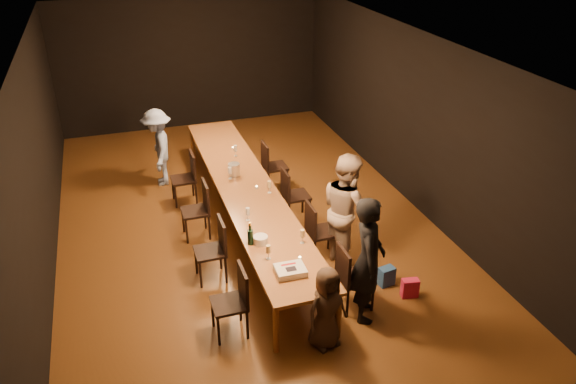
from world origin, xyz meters
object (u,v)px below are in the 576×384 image
object	(u,v)px
chair_right_0	(356,277)
chair_left_2	(195,211)
table	(246,190)
woman_tan	(347,209)
chair_right_3	(275,166)
chair_right_1	(322,231)
chair_left_0	(229,303)
chair_right_2	(296,195)
plate_stack	(260,240)
man_blue	(158,148)
child	(326,308)
ice_bucket	(234,170)
chair_left_1	(210,251)
woman_birthday	(368,259)
champagne_bottle	(250,233)
chair_left_3	(183,179)
birthday_cake	(290,270)

from	to	relation	value
chair_right_0	chair_left_2	xyz separation A→B (m)	(-1.70, 2.40, 0.00)
table	chair_left_2	world-z (taller)	chair_left_2
table	woman_tan	bearing A→B (deg)	-49.86
chair_left_2	chair_right_3	bearing A→B (deg)	-54.78
chair_right_1	chair_left_0	distance (m)	2.08
chair_right_2	plate_stack	bearing A→B (deg)	-33.05
plate_stack	man_blue	bearing A→B (deg)	103.83
child	ice_bucket	distance (m)	3.46
child	chair_right_1	bearing A→B (deg)	54.52
chair_left_0	chair_left_1	size ratio (longest dim) A/B	1.00
table	plate_stack	distance (m)	1.68
chair_right_3	woman_birthday	bearing A→B (deg)	0.81
child	chair_right_3	bearing A→B (deg)	65.71
chair_left_0	plate_stack	bearing A→B (deg)	-39.94
champagne_bottle	ice_bucket	xyz separation A→B (m)	(0.28, 2.10, -0.06)
chair_right_1	champagne_bottle	world-z (taller)	champagne_bottle
chair_left_0	champagne_bottle	bearing A→B (deg)	-32.54
champagne_bottle	chair_left_1	bearing A→B (deg)	138.68
chair_left_0	man_blue	bearing A→B (deg)	3.83
chair_right_0	chair_right_2	bearing A→B (deg)	180.00
chair_left_2	champagne_bottle	size ratio (longest dim) A/B	2.79
chair_right_1	chair_right_0	bearing A→B (deg)	-0.00
chair_left_0	chair_left_1	world-z (taller)	same
chair_left_2	woman_birthday	distance (m)	3.17
chair_left_0	man_blue	distance (m)	4.50
chair_left_3	woman_tan	bearing A→B (deg)	-142.04
man_blue	birthday_cake	bearing A→B (deg)	17.62
table	champagne_bottle	xyz separation A→B (m)	(-0.36, -1.63, 0.21)
chair_right_2	chair_left_3	xyz separation A→B (m)	(-1.70, 1.20, 0.00)
woman_birthday	man_blue	size ratio (longest dim) A/B	1.17
chair_left_2	chair_left_3	world-z (taller)	same
chair_right_2	ice_bucket	size ratio (longest dim) A/B	4.28
chair_right_1	child	bearing A→B (deg)	-19.91
chair_right_1	woman_tan	distance (m)	0.53
table	chair_right_0	world-z (taller)	chair_right_0
chair_right_2	chair_right_0	bearing A→B (deg)	-0.00
table	child	distance (m)	2.97
chair_right_3	champagne_bottle	world-z (taller)	champagne_bottle
champagne_bottle	woman_tan	bearing A→B (deg)	10.05
chair_left_1	champagne_bottle	distance (m)	0.79
chair_left_1	woman_birthday	bearing A→B (deg)	-128.70
chair_left_2	champagne_bottle	world-z (taller)	champagne_bottle
chair_left_0	chair_left_3	bearing A→B (deg)	0.00
woman_birthday	woman_tan	size ratio (longest dim) A/B	0.99
chair_right_0	chair_left_0	bearing A→B (deg)	-90.00
chair_right_0	woman_birthday	world-z (taller)	woman_birthday
chair_left_3	chair_left_2	bearing A→B (deg)	-180.00
chair_right_2	child	world-z (taller)	child
ice_bucket	woman_tan	bearing A→B (deg)	-56.05
woman_birthday	chair_left_1	bearing A→B (deg)	73.81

